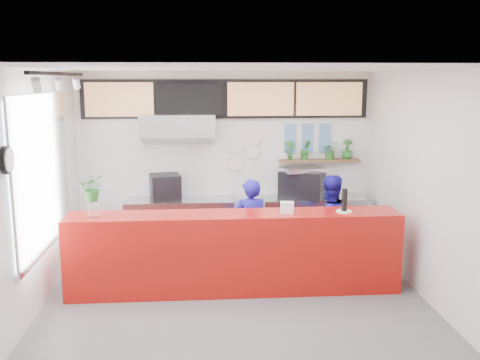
% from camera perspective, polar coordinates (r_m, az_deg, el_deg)
% --- Properties ---
extents(floor, '(5.00, 5.00, 0.00)m').
position_cam_1_polar(floor, '(7.18, -0.38, -12.92)').
color(floor, slate).
rests_on(floor, ground).
extents(ceiling, '(5.00, 5.00, 0.00)m').
position_cam_1_polar(ceiling, '(6.58, -0.42, 11.77)').
color(ceiling, silver).
extents(wall_back, '(5.00, 0.00, 5.00)m').
position_cam_1_polar(wall_back, '(9.18, -1.47, 2.08)').
color(wall_back, white).
rests_on(wall_back, ground).
extents(wall_left, '(0.00, 5.00, 5.00)m').
position_cam_1_polar(wall_left, '(7.01, -21.24, -1.36)').
color(wall_left, white).
rests_on(wall_left, ground).
extents(wall_right, '(0.00, 5.00, 5.00)m').
position_cam_1_polar(wall_right, '(7.32, 19.51, -0.75)').
color(wall_right, white).
rests_on(wall_right, ground).
extents(service_counter, '(4.50, 0.60, 1.10)m').
position_cam_1_polar(service_counter, '(7.36, -0.61, -7.74)').
color(service_counter, '#A8120C').
rests_on(service_counter, ground).
extents(cream_band, '(5.00, 0.02, 0.80)m').
position_cam_1_polar(cream_band, '(9.07, -1.50, 8.96)').
color(cream_band, beige).
rests_on(cream_band, wall_back).
extents(prep_bench, '(1.80, 0.60, 0.90)m').
position_cam_1_polar(prep_bench, '(9.10, -6.40, -4.83)').
color(prep_bench, '#B2B5BA').
rests_on(prep_bench, ground).
extents(panini_oven, '(0.55, 0.55, 0.42)m').
position_cam_1_polar(panini_oven, '(8.96, -7.97, -0.76)').
color(panini_oven, black).
rests_on(panini_oven, prep_bench).
extents(extraction_hood, '(1.20, 0.70, 0.35)m').
position_cam_1_polar(extraction_hood, '(8.75, -6.64, 5.87)').
color(extraction_hood, '#B2B5BA').
rests_on(extraction_hood, ceiling).
extents(hood_lip, '(1.20, 0.69, 0.31)m').
position_cam_1_polar(hood_lip, '(8.77, -6.61, 4.57)').
color(hood_lip, '#B2B5BA').
rests_on(hood_lip, ceiling).
extents(right_bench, '(1.80, 0.60, 0.90)m').
position_cam_1_polar(right_bench, '(9.30, 7.96, -4.52)').
color(right_bench, '#B2B5BA').
rests_on(right_bench, ground).
extents(espresso_machine, '(0.86, 0.76, 0.46)m').
position_cam_1_polar(espresso_machine, '(9.10, 6.64, -0.43)').
color(espresso_machine, black).
rests_on(espresso_machine, right_bench).
extents(espresso_tray, '(0.79, 0.63, 0.06)m').
position_cam_1_polar(espresso_tray, '(9.05, 6.68, 1.14)').
color(espresso_tray, silver).
rests_on(espresso_tray, espresso_machine).
extents(herb_shelf, '(1.40, 0.18, 0.04)m').
position_cam_1_polar(herb_shelf, '(9.30, 8.47, 2.08)').
color(herb_shelf, brown).
rests_on(herb_shelf, wall_back).
extents(menu_board_far_left, '(1.10, 0.10, 0.55)m').
position_cam_1_polar(menu_board_far_left, '(9.04, -12.73, 8.38)').
color(menu_board_far_left, tan).
rests_on(menu_board_far_left, wall_back).
extents(menu_board_mid_left, '(1.10, 0.10, 0.55)m').
position_cam_1_polar(menu_board_mid_left, '(8.95, -5.28, 8.57)').
color(menu_board_mid_left, black).
rests_on(menu_board_mid_left, wall_back).
extents(menu_board_mid_right, '(1.10, 0.10, 0.55)m').
position_cam_1_polar(menu_board_mid_right, '(9.01, 2.20, 8.62)').
color(menu_board_mid_right, tan).
rests_on(menu_board_mid_right, wall_back).
extents(menu_board_far_right, '(1.10, 0.10, 0.55)m').
position_cam_1_polar(menu_board_far_right, '(9.21, 9.47, 8.54)').
color(menu_board_far_right, tan).
rests_on(menu_board_far_right, wall_back).
extents(soffit, '(4.80, 0.04, 0.65)m').
position_cam_1_polar(soffit, '(9.04, -1.49, 8.64)').
color(soffit, black).
rests_on(soffit, wall_back).
extents(window_pane, '(0.04, 2.20, 1.90)m').
position_cam_1_polar(window_pane, '(7.25, -20.45, 0.68)').
color(window_pane, silver).
rests_on(window_pane, wall_left).
extents(window_frame, '(0.03, 2.30, 2.00)m').
position_cam_1_polar(window_frame, '(7.24, -20.30, 0.68)').
color(window_frame, '#B2B5BA').
rests_on(window_frame, wall_left).
extents(wall_clock_rim, '(0.05, 0.30, 0.30)m').
position_cam_1_polar(wall_clock_rim, '(6.07, -23.66, 1.96)').
color(wall_clock_rim, black).
rests_on(wall_clock_rim, wall_left).
extents(wall_clock_face, '(0.02, 0.26, 0.26)m').
position_cam_1_polar(wall_clock_face, '(6.06, -23.39, 1.96)').
color(wall_clock_face, white).
rests_on(wall_clock_face, wall_left).
extents(track_rail, '(0.05, 2.40, 0.04)m').
position_cam_1_polar(track_rail, '(6.77, -18.78, 10.68)').
color(track_rail, black).
rests_on(track_rail, ceiling).
extents(dec_plate_a, '(0.24, 0.03, 0.24)m').
position_cam_1_polar(dec_plate_a, '(9.12, -0.53, 3.62)').
color(dec_plate_a, silver).
rests_on(dec_plate_a, wall_back).
extents(dec_plate_b, '(0.24, 0.03, 0.24)m').
position_cam_1_polar(dec_plate_b, '(9.16, 1.35, 3.01)').
color(dec_plate_b, silver).
rests_on(dec_plate_b, wall_back).
extents(dec_plate_c, '(0.24, 0.03, 0.24)m').
position_cam_1_polar(dec_plate_c, '(9.16, -0.52, 1.75)').
color(dec_plate_c, silver).
rests_on(dec_plate_c, wall_back).
extents(dec_plate_d, '(0.24, 0.03, 0.24)m').
position_cam_1_polar(dec_plate_d, '(9.13, 1.67, 4.57)').
color(dec_plate_d, silver).
rests_on(dec_plate_d, wall_back).
extents(photo_frame_a, '(0.20, 0.02, 0.25)m').
position_cam_1_polar(photo_frame_a, '(9.22, 5.40, 5.21)').
color(photo_frame_a, '#598CBF').
rests_on(photo_frame_a, wall_back).
extents(photo_frame_b, '(0.20, 0.02, 0.25)m').
position_cam_1_polar(photo_frame_b, '(9.27, 7.23, 5.20)').
color(photo_frame_b, '#598CBF').
rests_on(photo_frame_b, wall_back).
extents(photo_frame_c, '(0.20, 0.02, 0.25)m').
position_cam_1_polar(photo_frame_c, '(9.33, 9.04, 5.19)').
color(photo_frame_c, '#598CBF').
rests_on(photo_frame_c, wall_back).
extents(photo_frame_d, '(0.20, 0.02, 0.25)m').
position_cam_1_polar(photo_frame_d, '(9.24, 5.37, 3.66)').
color(photo_frame_d, '#598CBF').
rests_on(photo_frame_d, wall_back).
extents(photo_frame_e, '(0.20, 0.02, 0.25)m').
position_cam_1_polar(photo_frame_e, '(9.30, 7.20, 3.67)').
color(photo_frame_e, '#598CBF').
rests_on(photo_frame_e, wall_back).
extents(photo_frame_f, '(0.20, 0.02, 0.25)m').
position_cam_1_polar(photo_frame_f, '(9.36, 9.00, 3.67)').
color(photo_frame_f, '#598CBF').
rests_on(photo_frame_f, wall_back).
extents(staff_center, '(0.55, 0.38, 1.46)m').
position_cam_1_polar(staff_center, '(7.87, 1.10, -5.11)').
color(staff_center, '#1A1595').
rests_on(staff_center, ground).
extents(staff_right, '(0.84, 0.72, 1.50)m').
position_cam_1_polar(staff_right, '(8.09, 9.45, -4.70)').
color(staff_right, '#1A1595').
rests_on(staff_right, ground).
extents(herb_a, '(0.18, 0.13, 0.34)m').
position_cam_1_polar(herb_a, '(9.17, 5.33, 3.22)').
color(herb_a, '#286C25').
rests_on(herb_a, herb_shelf).
extents(herb_b, '(0.22, 0.19, 0.34)m').
position_cam_1_polar(herb_b, '(9.22, 7.01, 3.24)').
color(herb_b, '#286C25').
rests_on(herb_b, herb_shelf).
extents(herb_c, '(0.31, 0.27, 0.31)m').
position_cam_1_polar(herb_c, '(9.31, 9.60, 3.16)').
color(herb_c, '#286C25').
rests_on(herb_c, herb_shelf).
extents(herb_d, '(0.22, 0.20, 0.34)m').
position_cam_1_polar(herb_d, '(9.39, 11.38, 3.24)').
color(herb_d, '#286C25').
rests_on(herb_d, herb_shelf).
extents(glass_vase, '(0.18, 0.18, 0.19)m').
position_cam_1_polar(glass_vase, '(7.23, -15.32, -3.12)').
color(glass_vase, white).
rests_on(glass_vase, service_counter).
extents(basil_vase, '(0.35, 0.32, 0.35)m').
position_cam_1_polar(basil_vase, '(7.17, -15.44, -0.81)').
color(basil_vase, '#286C25').
rests_on(basil_vase, glass_vase).
extents(napkin_holder, '(0.19, 0.14, 0.16)m').
position_cam_1_polar(napkin_holder, '(7.21, 5.03, -2.96)').
color(napkin_holder, white).
rests_on(napkin_holder, service_counter).
extents(white_plate, '(0.28, 0.28, 0.02)m').
position_cam_1_polar(white_plate, '(7.41, 11.04, -3.30)').
color(white_plate, white).
rests_on(white_plate, service_counter).
extents(pepper_mill, '(0.08, 0.08, 0.30)m').
position_cam_1_polar(pepper_mill, '(7.38, 11.08, -2.10)').
color(pepper_mill, black).
rests_on(pepper_mill, white_plate).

